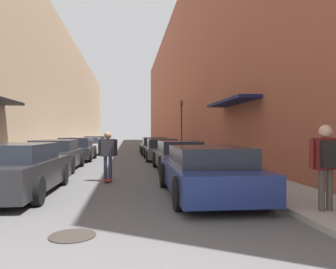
% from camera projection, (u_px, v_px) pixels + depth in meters
% --- Properties ---
extents(ground, '(149.54, 149.54, 0.00)m').
position_uv_depth(ground, '(123.00, 151.00, 28.72)').
color(ground, '#515154').
extents(curb_strip_left, '(1.80, 67.97, 0.12)m').
position_uv_depth(curb_strip_left, '(83.00, 147.00, 34.94)').
color(curb_strip_left, gray).
rests_on(curb_strip_left, ground).
extents(curb_strip_right, '(1.80, 67.97, 0.12)m').
position_uv_depth(curb_strip_right, '(164.00, 146.00, 36.00)').
color(curb_strip_right, gray).
rests_on(curb_strip_right, ground).
extents(building_row_left, '(4.90, 67.97, 11.36)m').
position_uv_depth(building_row_left, '(54.00, 94.00, 34.55)').
color(building_row_left, tan).
rests_on(building_row_left, ground).
extents(building_row_right, '(4.90, 67.97, 14.75)m').
position_uv_depth(building_row_right, '(190.00, 80.00, 36.31)').
color(building_row_right, brown).
rests_on(building_row_right, ground).
extents(parked_car_left_0, '(1.87, 4.57, 1.30)m').
position_uv_depth(parked_car_left_0, '(18.00, 170.00, 8.25)').
color(parked_car_left_0, '#232326').
rests_on(parked_car_left_0, ground).
extents(parked_car_left_1, '(1.88, 4.37, 1.27)m').
position_uv_depth(parked_car_left_1, '(56.00, 155.00, 13.63)').
color(parked_car_left_1, '#232326').
rests_on(parked_car_left_1, ground).
extents(parked_car_left_2, '(1.94, 4.17, 1.29)m').
position_uv_depth(parked_car_left_2, '(77.00, 149.00, 18.53)').
color(parked_car_left_2, '#232326').
rests_on(parked_car_left_2, ground).
extents(parked_car_left_3, '(1.90, 4.68, 1.22)m').
position_uv_depth(parked_car_left_3, '(89.00, 146.00, 23.87)').
color(parked_car_left_3, silver).
rests_on(parked_car_left_3, ground).
extents(parked_car_left_4, '(2.03, 4.26, 1.26)m').
position_uv_depth(parked_car_left_4, '(95.00, 144.00, 28.89)').
color(parked_car_left_4, gray).
rests_on(parked_car_left_4, ground).
extents(parked_car_right_0, '(2.03, 4.60, 1.23)m').
position_uv_depth(parked_car_right_0, '(207.00, 172.00, 8.02)').
color(parked_car_right_0, navy).
rests_on(parked_car_right_0, ground).
extents(parked_car_right_1, '(1.89, 4.59, 1.23)m').
position_uv_depth(parked_car_right_1, '(179.00, 156.00, 13.49)').
color(parked_car_right_1, '#515459').
rests_on(parked_car_right_1, ground).
extents(parked_car_right_2, '(1.94, 4.21, 1.22)m').
position_uv_depth(parked_car_right_2, '(162.00, 150.00, 18.80)').
color(parked_car_right_2, '#515459').
rests_on(parked_car_right_2, ground).
extents(parked_car_right_3, '(1.97, 4.59, 1.24)m').
position_uv_depth(parked_car_right_3, '(154.00, 146.00, 23.83)').
color(parked_car_right_3, '#515459').
rests_on(parked_car_right_3, ground).
extents(skateboarder, '(0.61, 0.78, 1.61)m').
position_uv_depth(skateboarder, '(108.00, 151.00, 10.49)').
color(skateboarder, '#B2231E').
rests_on(skateboarder, ground).
extents(manhole_cover, '(0.70, 0.70, 0.02)m').
position_uv_depth(manhole_cover, '(72.00, 236.00, 4.94)').
color(manhole_cover, '#332D28').
rests_on(manhole_cover, ground).
extents(traffic_light, '(0.16, 0.22, 3.80)m').
position_uv_depth(traffic_light, '(181.00, 121.00, 23.91)').
color(traffic_light, '#2D2D2D').
rests_on(traffic_light, curb_strip_right).
extents(pedestrian, '(0.64, 0.35, 1.60)m').
position_uv_depth(pedestrian, '(327.00, 157.00, 6.05)').
color(pedestrian, '#47423D').
rests_on(pedestrian, curb_strip_right).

